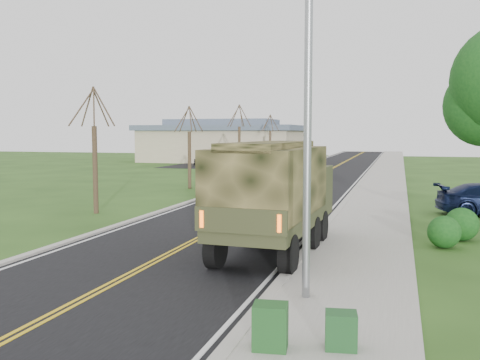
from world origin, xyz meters
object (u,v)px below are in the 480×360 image
at_px(military_truck, 275,190).
at_px(suv_champagne, 234,185).
at_px(sedan_silver, 262,179).
at_px(utility_box_near, 270,326).
at_px(utility_box_far, 341,330).

xyz_separation_m(military_truck, suv_champagne, (-5.97, 14.76, -1.42)).
bearing_deg(sedan_silver, utility_box_near, -81.79).
xyz_separation_m(utility_box_near, utility_box_far, (1.19, 0.36, -0.07)).
bearing_deg(utility_box_far, suv_champagne, 103.43).
relative_size(military_truck, utility_box_near, 9.17).
distance_m(military_truck, utility_box_far, 8.09).
height_order(suv_champagne, utility_box_far, suv_champagne).
height_order(sedan_silver, utility_box_far, sedan_silver).
height_order(military_truck, suv_champagne, military_truck).
height_order(military_truck, sedan_silver, military_truck).
bearing_deg(military_truck, utility_box_near, -74.96).
bearing_deg(sedan_silver, military_truck, -80.95).
distance_m(military_truck, suv_champagne, 15.99).
bearing_deg(suv_champagne, utility_box_near, -69.26).
distance_m(sedan_silver, utility_box_far, 27.56).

